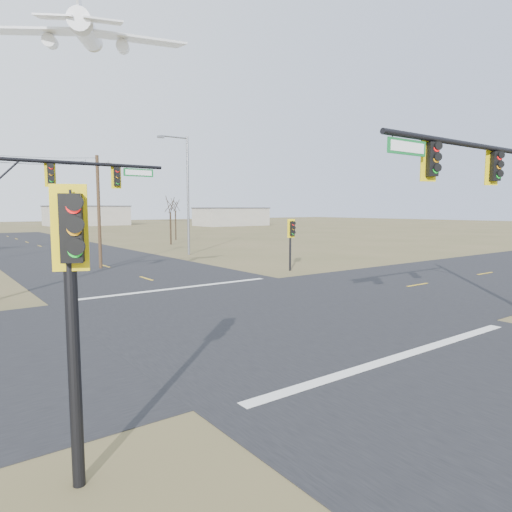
# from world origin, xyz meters

# --- Properties ---
(ground) EXTENTS (320.00, 320.00, 0.00)m
(ground) POSITION_xyz_m (0.00, 0.00, 0.00)
(ground) COLOR brown
(ground) RESTS_ON ground
(road_ew) EXTENTS (160.00, 14.00, 0.02)m
(road_ew) POSITION_xyz_m (0.00, 0.00, 0.01)
(road_ew) COLOR black
(road_ew) RESTS_ON ground
(road_ns) EXTENTS (14.00, 160.00, 0.02)m
(road_ns) POSITION_xyz_m (0.00, 0.00, 0.01)
(road_ns) COLOR black
(road_ns) RESTS_ON ground
(stop_bar_near) EXTENTS (12.00, 0.40, 0.01)m
(stop_bar_near) POSITION_xyz_m (0.00, -7.50, 0.03)
(stop_bar_near) COLOR silver
(stop_bar_near) RESTS_ON road_ns
(stop_bar_far) EXTENTS (12.00, 0.40, 0.01)m
(stop_bar_far) POSITION_xyz_m (0.00, 7.50, 0.03)
(stop_bar_far) COLOR silver
(stop_bar_far) RESTS_ON road_ns
(mast_arm_near) EXTENTS (10.59, 0.59, 7.31)m
(mast_arm_near) POSITION_xyz_m (5.59, -7.50, 5.32)
(mast_arm_near) COLOR black
(mast_arm_near) RESTS_ON ground
(mast_arm_far) EXTENTS (9.36, 0.51, 7.59)m
(mast_arm_far) POSITION_xyz_m (-6.16, 9.86, 5.45)
(mast_arm_far) COLOR black
(mast_arm_far) RESTS_ON ground
(pedestal_signal_ne) EXTENTS (0.67, 0.59, 3.81)m
(pedestal_signal_ne) POSITION_xyz_m (10.08, 9.23, 2.83)
(pedestal_signal_ne) COLOR black
(pedestal_signal_ne) RESTS_ON ground
(pedestal_signal_sw) EXTENTS (0.67, 0.60, 4.97)m
(pedestal_signal_sw) POSITION_xyz_m (-9.87, -8.45, 3.53)
(pedestal_signal_sw) COLOR black
(pedestal_signal_sw) RESTS_ON ground
(utility_pole_near) EXTENTS (2.06, 0.55, 8.52)m
(utility_pole_near) POSITION_xyz_m (-0.68, 19.02, 4.46)
(utility_pole_near) COLOR #45301D
(utility_pole_near) RESTS_ON ground
(streetlight_a) EXTENTS (3.20, 0.35, 11.49)m
(streetlight_a) POSITION_xyz_m (9.46, 24.26, 6.46)
(streetlight_a) COLOR slate
(streetlight_a) RESTS_ON ground
(bare_tree_c) EXTENTS (2.96, 2.96, 6.49)m
(bare_tree_c) POSITION_xyz_m (13.97, 36.94, 5.09)
(bare_tree_c) COLOR black
(bare_tree_c) RESTS_ON ground
(bare_tree_d) EXTENTS (2.90, 2.90, 6.30)m
(bare_tree_d) POSITION_xyz_m (18.20, 43.97, 5.07)
(bare_tree_d) COLOR black
(bare_tree_d) RESTS_ON ground
(warehouse_mid) EXTENTS (20.00, 12.00, 5.00)m
(warehouse_mid) POSITION_xyz_m (25.00, 110.00, 2.50)
(warehouse_mid) COLOR #A19C8F
(warehouse_mid) RESTS_ON ground
(warehouse_right) EXTENTS (18.00, 10.00, 4.50)m
(warehouse_right) POSITION_xyz_m (55.00, 85.00, 2.25)
(warehouse_right) COLOR #A19C8F
(warehouse_right) RESTS_ON ground
(jet_airliner) EXTENTS (30.76, 31.33, 14.89)m
(jet_airliner) POSITION_xyz_m (15.41, 72.81, 36.59)
(jet_airliner) COLOR white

